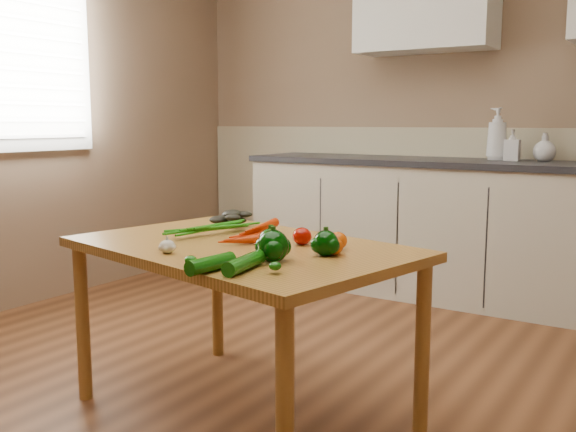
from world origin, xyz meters
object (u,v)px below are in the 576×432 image
(leafy_greens, at_px, (232,215))
(pepper_c, at_px, (273,246))
(table, at_px, (241,264))
(pepper_b, at_px, (326,243))
(tomato_a, at_px, (302,236))
(tomato_b, at_px, (338,241))
(zucchini_a, at_px, (244,263))
(garlic_bulb, at_px, (167,247))
(soap_bottle_b, at_px, (512,145))
(carrot_bunch, at_px, (240,232))
(soap_bottle_a, at_px, (497,134))
(tomato_c, at_px, (334,246))
(soap_bottle_c, at_px, (545,147))
(zucchini_b, at_px, (211,264))
(pepper_a, at_px, (271,241))

(leafy_greens, distance_m, pepper_c, 0.77)
(table, bearing_deg, pepper_b, 9.57)
(pepper_b, bearing_deg, tomato_a, 144.27)
(tomato_b, height_order, zucchini_a, tomato_b)
(garlic_bulb, relative_size, zucchini_a, 0.27)
(tomato_b, relative_size, zucchini_a, 0.33)
(soap_bottle_b, bearing_deg, table, 74.77)
(soap_bottle_b, distance_m, carrot_bunch, 2.20)
(soap_bottle_a, xyz_separation_m, tomato_c, (0.04, -2.19, -0.35))
(carrot_bunch, height_order, garlic_bulb, carrot_bunch)
(soap_bottle_a, height_order, garlic_bulb, soap_bottle_a)
(table, distance_m, soap_bottle_c, 2.37)
(pepper_b, height_order, tomato_a, pepper_b)
(table, distance_m, garlic_bulb, 0.32)
(soap_bottle_b, height_order, soap_bottle_c, soap_bottle_b)
(table, bearing_deg, zucchini_b, -53.34)
(soap_bottle_b, xyz_separation_m, leafy_greens, (-0.75, -1.85, -0.27))
(soap_bottle_c, height_order, zucchini_a, soap_bottle_c)
(garlic_bulb, bearing_deg, soap_bottle_b, 77.09)
(table, xyz_separation_m, leafy_greens, (-0.30, 0.33, 0.12))
(pepper_b, relative_size, tomato_c, 1.34)
(pepper_b, relative_size, zucchini_a, 0.42)
(carrot_bunch, distance_m, pepper_c, 0.42)
(pepper_b, xyz_separation_m, pepper_c, (-0.10, -0.18, 0.01))
(pepper_c, relative_size, zucchini_b, 0.58)
(soap_bottle_c, bearing_deg, pepper_b, -85.50)
(zucchini_a, xyz_separation_m, zucchini_b, (-0.08, -0.07, 0.00))
(zucchini_b, bearing_deg, garlic_bulb, 156.65)
(soap_bottle_a, relative_size, soap_bottle_c, 1.89)
(pepper_a, height_order, zucchini_b, pepper_a)
(garlic_bulb, distance_m, zucchini_a, 0.39)
(table, height_order, pepper_b, pepper_b)
(tomato_a, bearing_deg, tomato_b, -1.12)
(soap_bottle_c, distance_m, tomato_b, 2.18)
(soap_bottle_b, xyz_separation_m, pepper_b, (-0.08, -2.20, -0.27))
(garlic_bulb, bearing_deg, tomato_c, 30.52)
(tomato_b, xyz_separation_m, zucchini_a, (-0.08, -0.45, -0.01))
(soap_bottle_b, height_order, zucchini_b, soap_bottle_b)
(soap_bottle_c, height_order, pepper_b, soap_bottle_c)
(soap_bottle_b, distance_m, tomato_a, 2.11)
(soap_bottle_c, bearing_deg, leafy_greens, -104.88)
(leafy_greens, height_order, garlic_bulb, leafy_greens)
(table, height_order, soap_bottle_c, soap_bottle_c)
(pepper_a, bearing_deg, carrot_bunch, 148.31)
(carrot_bunch, distance_m, tomato_b, 0.42)
(pepper_b, bearing_deg, soap_bottle_c, 83.62)
(soap_bottle_c, bearing_deg, tomato_c, -85.24)
(tomato_a, relative_size, zucchini_b, 0.40)
(pepper_a, xyz_separation_m, tomato_c, (0.19, 0.11, -0.01))
(leafy_greens, xyz_separation_m, tomato_c, (0.69, -0.31, -0.02))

